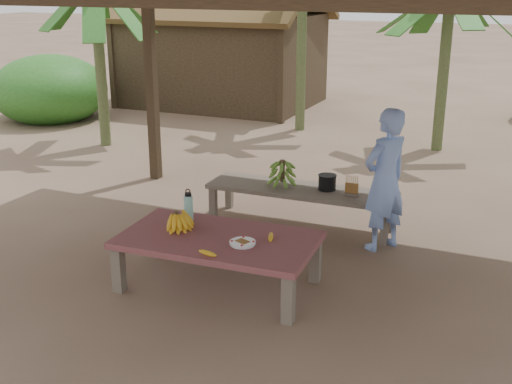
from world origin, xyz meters
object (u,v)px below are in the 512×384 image
at_px(ripe_banana_bunch, 177,219).
at_px(plate, 243,243).
at_px(work_table, 218,243).
at_px(bench, 301,193).
at_px(cooking_pot, 327,183).
at_px(water_flask, 188,207).
at_px(woman, 385,180).

xyz_separation_m(ripe_banana_bunch, plate, (0.74, -0.11, -0.08)).
bearing_deg(ripe_banana_bunch, work_table, -3.58).
bearing_deg(work_table, bench, 81.90).
bearing_deg(cooking_pot, work_table, -103.53).
height_order(bench, water_flask, water_flask).
bearing_deg(work_table, water_flask, 146.27).
bearing_deg(bench, ripe_banana_bunch, -110.33).
bearing_deg(water_flask, ripe_banana_bunch, -88.39).
height_order(work_table, plate, plate).
xyz_separation_m(cooking_pot, woman, (0.74, -0.37, 0.23)).
height_order(bench, cooking_pot, cooking_pot).
bearing_deg(work_table, plate, -18.36).
distance_m(bench, water_flask, 1.68).
bearing_deg(woman, plate, 3.07).
relative_size(plate, woman, 0.16).
distance_m(ripe_banana_bunch, woman, 2.22).
relative_size(ripe_banana_bunch, water_flask, 0.95).
height_order(ripe_banana_bunch, water_flask, water_flask).
distance_m(bench, ripe_banana_bunch, 1.90).
bearing_deg(plate, bench, 93.67).
distance_m(ripe_banana_bunch, water_flask, 0.25).
height_order(work_table, water_flask, water_flask).
xyz_separation_m(work_table, plate, (0.29, -0.08, 0.08)).
relative_size(cooking_pot, woman, 0.13).
xyz_separation_m(work_table, ripe_banana_bunch, (-0.45, 0.03, 0.16)).
height_order(ripe_banana_bunch, plate, ripe_banana_bunch).
relative_size(bench, woman, 1.45).
bearing_deg(plate, water_flask, 154.69).
height_order(work_table, bench, work_table).
relative_size(bench, plate, 9.33).
xyz_separation_m(ripe_banana_bunch, woman, (1.64, 1.49, 0.17)).
bearing_deg(bench, plate, -87.67).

